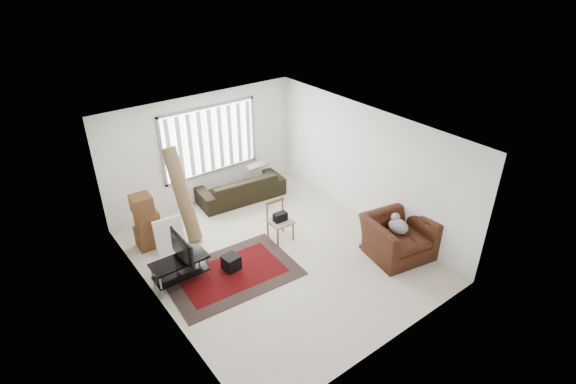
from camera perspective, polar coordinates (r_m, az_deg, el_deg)
name	(u,v)px	position (r m, az deg, el deg)	size (l,w,h in m)	color
room	(262,170)	(8.92, -3.37, 2.80)	(6.00, 6.02, 2.71)	beige
persian_rug	(232,273)	(9.03, -7.13, -10.23)	(2.60, 1.82, 0.02)	black
tv_stand	(180,266)	(8.78, -13.55, -9.15)	(1.06, 0.48, 0.53)	black
tv	(178,249)	(8.55, -13.85, -7.07)	(0.86, 0.11, 0.49)	black
subwoofer	(231,262)	(9.05, -7.23, -8.87)	(0.30, 0.30, 0.30)	black
moving_boxes	(146,223)	(9.87, -17.54, -3.80)	(0.52, 0.48, 1.21)	brown
white_flatpack	(169,235)	(9.69, -14.85, -5.30)	(0.60, 0.09, 0.76)	silver
rolled_rug	(182,195)	(9.77, -13.25, -0.35)	(0.31, 0.31, 2.07)	brown
sofa	(241,184)	(11.30, -6.02, 1.04)	(2.18, 0.94, 0.84)	black
side_chair	(280,219)	(9.69, -1.05, -3.49)	(0.49, 0.49, 0.88)	#8C745C
armchair	(399,234)	(9.50, 13.97, -5.14)	(1.52, 1.38, 0.98)	#36160B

